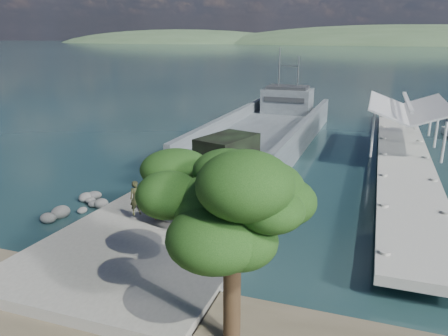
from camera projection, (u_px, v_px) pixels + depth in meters
ground at (174, 227)px, 25.27m from camera, size 1400.00×1400.00×0.00m
boat_ramp at (166, 230)px, 24.29m from camera, size 10.00×18.00×0.50m
shoreline_rocks at (88, 210)px, 27.66m from camera, size 3.20×5.60×0.90m
distant_headlands at (416, 44)px, 515.73m from camera, size 1000.00×240.00×48.00m
pier at (403, 144)px, 37.69m from camera, size 6.40×44.00×6.10m
landing_craft at (266, 136)px, 44.44m from camera, size 9.08×33.77×9.98m
military_truck at (213, 173)px, 26.91m from camera, size 4.97×9.02×4.02m
soldier at (137, 204)px, 24.58m from camera, size 0.85×0.84×1.97m
overhang_tree at (222, 201)px, 14.22m from camera, size 7.50×6.91×6.81m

